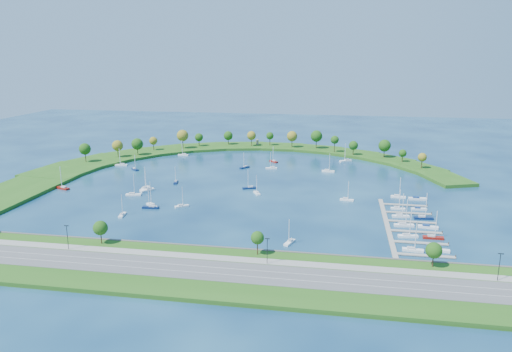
% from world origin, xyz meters
% --- Properties ---
extents(ground, '(700.00, 700.00, 0.00)m').
position_xyz_m(ground, '(0.00, 0.00, 0.00)').
color(ground, '#082145').
rests_on(ground, ground).
extents(south_shoreline, '(420.00, 43.10, 11.60)m').
position_xyz_m(south_shoreline, '(0.03, -122.88, 1.00)').
color(south_shoreline, '#235215').
rests_on(south_shoreline, ground).
extents(breakwater, '(286.74, 247.64, 2.00)m').
position_xyz_m(breakwater, '(-46.33, 48.72, 0.99)').
color(breakwater, '#235215').
rests_on(breakwater, ground).
extents(breakwater_trees, '(240.66, 93.18, 15.23)m').
position_xyz_m(breakwater_trees, '(-18.33, 87.47, 10.83)').
color(breakwater_trees, '#382314').
rests_on(breakwater_trees, breakwater).
extents(harbor_tower, '(2.60, 2.60, 4.43)m').
position_xyz_m(harbor_tower, '(-13.79, 120.00, 4.27)').
color(harbor_tower, gray).
rests_on(harbor_tower, breakwater).
extents(dock_system, '(24.28, 82.00, 1.60)m').
position_xyz_m(dock_system, '(85.30, -61.00, 0.35)').
color(dock_system, gray).
rests_on(dock_system, ground).
extents(moored_boat_0, '(7.26, 6.97, 11.57)m').
position_xyz_m(moored_boat_0, '(8.02, 62.98, 0.89)').
color(moored_boat_0, maroon).
rests_on(moored_boat_0, ground).
extents(moored_boat_1, '(3.29, 9.39, 13.56)m').
position_xyz_m(moored_boat_1, '(-56.28, -22.21, 0.95)').
color(moored_boat_1, white).
rests_on(moored_boat_1, ground).
extents(moored_boat_2, '(8.04, 8.08, 13.09)m').
position_xyz_m(moored_boat_2, '(-40.06, -52.23, 0.94)').
color(moored_boat_2, white).
rests_on(moored_boat_2, ground).
extents(moored_boat_3, '(3.02, 7.55, 10.80)m').
position_xyz_m(moored_boat_3, '(-48.78, -68.82, 0.87)').
color(moored_boat_3, white).
rests_on(moored_boat_3, ground).
extents(moored_boat_4, '(8.23, 5.12, 11.74)m').
position_xyz_m(moored_boat_4, '(3.64, -10.18, 0.90)').
color(moored_boat_4, '#0B1C45').
rests_on(moored_boat_4, ground).
extents(moored_boat_5, '(4.41, 7.69, 10.90)m').
position_xyz_m(moored_boat_5, '(35.76, -89.94, 0.88)').
color(moored_boat_5, white).
rests_on(moored_boat_5, ground).
extents(moored_boat_6, '(5.23, 7.47, 10.81)m').
position_xyz_m(moored_boat_6, '(9.89, -20.10, 0.87)').
color(moored_boat_6, white).
rests_on(moored_boat_6, ground).
extents(moored_boat_7, '(8.23, 2.67, 11.94)m').
position_xyz_m(moored_boat_7, '(-64.48, 74.07, 0.90)').
color(moored_boat_7, white).
rests_on(moored_boat_7, ground).
extents(moored_boat_8, '(8.16, 3.90, 11.56)m').
position_xyz_m(moored_boat_8, '(9.43, 41.91, 0.89)').
color(moored_boat_8, white).
rests_on(moored_boat_8, ground).
extents(moored_boat_9, '(9.50, 5.75, 13.51)m').
position_xyz_m(moored_boat_9, '(-104.08, -29.65, 0.95)').
color(moored_boat_9, maroon).
rests_on(moored_boat_9, ground).
extents(moored_boat_10, '(3.38, 7.45, 10.58)m').
position_xyz_m(moored_boat_10, '(-43.29, -5.10, 0.87)').
color(moored_boat_10, '#0B1C45').
rests_on(moored_boat_10, ground).
extents(moored_boat_11, '(9.44, 7.36, 13.97)m').
position_xyz_m(moored_boat_11, '(60.09, 73.75, 0.97)').
color(moored_boat_11, white).
rests_on(moored_boat_11, ground).
extents(moored_boat_12, '(7.09, 8.74, 13.07)m').
position_xyz_m(moored_boat_12, '(-53.53, -25.09, 0.94)').
color(moored_boat_12, white).
rests_on(moored_boat_12, ground).
extents(moored_boat_13, '(6.90, 6.41, 10.83)m').
position_xyz_m(moored_boat_13, '(-81.93, 22.48, 0.87)').
color(moored_boat_13, '#0B1C45').
rests_on(moored_boat_13, ground).
extents(moored_boat_14, '(8.66, 3.00, 12.51)m').
position_xyz_m(moored_boat_14, '(-39.53, -55.18, 0.92)').
color(moored_boat_14, '#0B1C45').
rests_on(moored_boat_14, ground).
extents(moored_boat_15, '(8.84, 4.19, 12.53)m').
position_xyz_m(moored_boat_15, '(-57.87, -35.06, 0.92)').
color(moored_boat_15, white).
rests_on(moored_boat_15, ground).
extents(moored_boat_16, '(8.68, 3.03, 12.53)m').
position_xyz_m(moored_boat_16, '(48.19, 39.51, 0.92)').
color(moored_boat_16, white).
rests_on(moored_boat_16, ground).
extents(moored_boat_17, '(8.69, 3.62, 12.40)m').
position_xyz_m(moored_boat_17, '(-96.77, 33.08, 0.92)').
color(moored_boat_17, white).
rests_on(moored_boat_17, ground).
extents(moored_boat_18, '(7.51, 2.94, 10.75)m').
position_xyz_m(moored_boat_18, '(59.94, -24.27, 0.87)').
color(moored_boat_18, white).
rests_on(moored_boat_18, ground).
extents(moored_boat_19, '(7.05, 6.05, 10.74)m').
position_xyz_m(moored_boat_19, '(-24.46, -50.42, 0.87)').
color(moored_boat_19, white).
rests_on(moored_boat_19, ground).
extents(moored_boat_20, '(6.43, 7.16, 11.08)m').
position_xyz_m(moored_boat_20, '(-9.26, 41.24, 0.88)').
color(moored_boat_20, '#0B1C45').
rests_on(moored_boat_20, ground).
extents(docked_boat_0, '(8.52, 3.18, 12.23)m').
position_xyz_m(docked_boat_0, '(85.52, -89.62, 0.91)').
color(docked_boat_0, white).
rests_on(docked_boat_0, ground).
extents(docked_boat_1, '(8.30, 3.46, 1.64)m').
position_xyz_m(docked_boat_1, '(95.98, -87.89, 0.60)').
color(docked_boat_1, white).
rests_on(docked_boat_1, ground).
extents(docked_boat_2, '(8.69, 3.49, 12.42)m').
position_xyz_m(docked_boat_2, '(85.51, -74.28, 0.92)').
color(docked_boat_2, white).
rests_on(docked_boat_2, ground).
extents(docked_boat_3, '(8.63, 2.49, 12.65)m').
position_xyz_m(docked_boat_3, '(96.01, -74.14, 0.93)').
color(docked_boat_3, maroon).
rests_on(docked_boat_3, ground).
extents(docked_boat_4, '(9.15, 3.51, 13.12)m').
position_xyz_m(docked_boat_4, '(85.51, -60.53, 0.94)').
color(docked_boat_4, white).
rests_on(docked_boat_4, ground).
extents(docked_boat_5, '(9.14, 3.68, 1.81)m').
position_xyz_m(docked_boat_5, '(95.97, -60.99, 0.67)').
color(docked_boat_5, white).
rests_on(docked_boat_5, ground).
extents(docked_boat_6, '(8.39, 3.36, 11.98)m').
position_xyz_m(docked_boat_6, '(85.52, -47.51, 0.91)').
color(docked_boat_6, white).
rests_on(docked_boat_6, ground).
extents(docked_boat_7, '(9.06, 3.08, 13.11)m').
position_xyz_m(docked_boat_7, '(96.01, -48.40, 0.94)').
color(docked_boat_7, '#0B1C45').
rests_on(docked_boat_7, ground).
extents(docked_boat_8, '(7.27, 2.26, 10.60)m').
position_xyz_m(docked_boat_8, '(85.54, -35.25, 0.87)').
color(docked_boat_8, white).
rests_on(docked_boat_8, ground).
extents(docked_boat_9, '(7.91, 3.09, 1.57)m').
position_xyz_m(docked_boat_9, '(95.99, -34.21, 0.58)').
color(docked_boat_9, white).
rests_on(docked_boat_9, ground).
extents(docked_boat_10, '(8.21, 3.14, 11.77)m').
position_xyz_m(docked_boat_10, '(87.92, -14.02, 0.90)').
color(docked_boat_10, white).
rests_on(docked_boat_10, ground).
extents(docked_boat_11, '(9.68, 3.29, 1.94)m').
position_xyz_m(docked_boat_11, '(97.86, -16.20, 0.71)').
color(docked_boat_11, white).
rests_on(docked_boat_11, ground).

